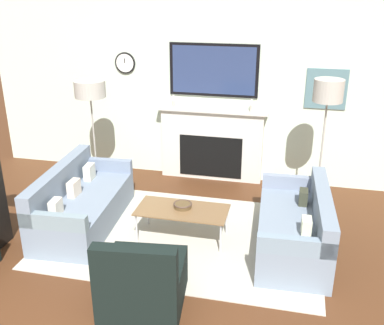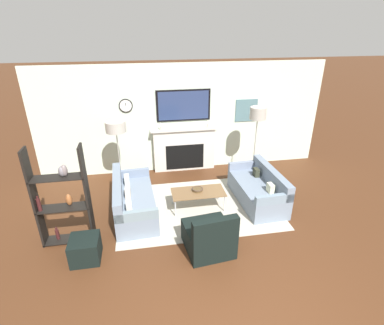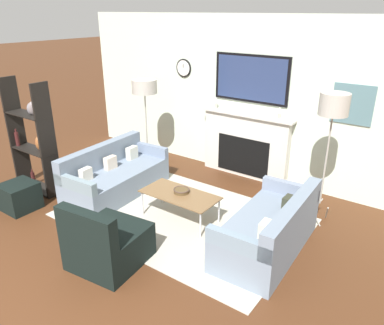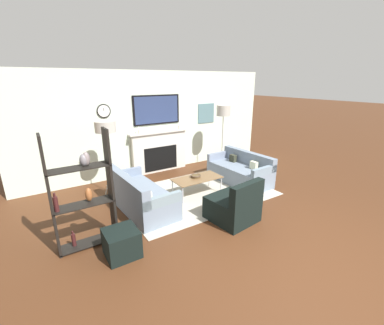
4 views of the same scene
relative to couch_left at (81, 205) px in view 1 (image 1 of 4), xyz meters
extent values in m
cube|color=silver|center=(1.34, 1.95, 1.07)|extent=(7.21, 0.07, 2.70)
cube|color=beige|center=(1.34, 1.84, 0.27)|extent=(1.57, 0.16, 1.10)
cube|color=black|center=(1.34, 1.75, 0.11)|extent=(0.98, 0.01, 0.66)
cube|color=beige|center=(1.34, 1.82, 0.84)|extent=(1.69, 0.22, 0.04)
cylinder|color=#B2AD9E|center=(0.75, 1.79, 0.91)|extent=(0.04, 0.04, 0.10)
cylinder|color=white|center=(0.75, 1.79, 1.00)|extent=(0.03, 0.03, 0.09)
cylinder|color=#B2AD9E|center=(1.93, 1.79, 0.91)|extent=(0.04, 0.04, 0.10)
cylinder|color=white|center=(1.93, 1.79, 1.00)|extent=(0.03, 0.03, 0.09)
cube|color=black|center=(1.34, 1.90, 1.43)|extent=(1.33, 0.04, 0.77)
cube|color=navy|center=(1.34, 1.88, 1.43)|extent=(1.24, 0.01, 0.70)
cylinder|color=black|center=(-0.04, 1.90, 1.48)|extent=(0.32, 0.02, 0.32)
cylinder|color=silver|center=(-0.04, 1.89, 1.48)|extent=(0.28, 0.00, 0.28)
cube|color=black|center=(-0.04, 1.88, 1.51)|extent=(0.01, 0.00, 0.07)
cube|color=slate|center=(2.97, 1.91, 1.22)|extent=(0.57, 0.02, 0.57)
cube|color=#AEAA9B|center=(1.34, 0.00, -0.27)|extent=(3.29, 2.20, 0.01)
cube|color=slate|center=(0.05, 0.00, -0.07)|extent=(0.87, 1.79, 0.41)
cube|color=slate|center=(-0.26, -0.02, 0.31)|extent=(0.26, 1.75, 0.36)
cube|color=slate|center=(0.00, 0.82, 0.22)|extent=(0.78, 0.15, 0.18)
cube|color=slate|center=(0.09, -0.82, 0.22)|extent=(0.78, 0.15, 0.18)
cube|color=beige|center=(-0.10, 0.51, 0.23)|extent=(0.12, 0.21, 0.21)
cube|color=beige|center=(-0.07, 0.00, 0.23)|extent=(0.10, 0.20, 0.20)
cube|color=beige|center=(-0.04, -0.52, 0.22)|extent=(0.11, 0.19, 0.19)
cube|color=slate|center=(2.64, 0.00, -0.06)|extent=(0.84, 1.65, 0.43)
cube|color=slate|center=(2.94, 0.02, 0.31)|extent=(0.23, 1.63, 0.31)
cube|color=slate|center=(2.67, -0.76, 0.24)|extent=(0.77, 0.13, 0.18)
cube|color=gray|center=(2.61, 0.76, 0.24)|extent=(0.77, 0.13, 0.18)
cube|color=beige|center=(2.77, -0.35, 0.24)|extent=(0.11, 0.19, 0.18)
cube|color=#303325|center=(2.74, 0.36, 0.24)|extent=(0.10, 0.18, 0.18)
cube|color=black|center=(1.27, -1.29, -0.06)|extent=(0.84, 0.86, 0.43)
cube|color=black|center=(1.31, -1.61, 0.35)|extent=(0.76, 0.23, 0.39)
cube|color=brown|center=(1.34, -0.04, 0.11)|extent=(1.09, 0.53, 0.02)
cylinder|color=#B7B7BC|center=(0.84, -0.27, -0.09)|extent=(0.02, 0.02, 0.38)
cylinder|color=#B7B7BC|center=(1.85, -0.27, -0.09)|extent=(0.02, 0.02, 0.38)
cylinder|color=#B7B7BC|center=(0.84, 0.18, -0.09)|extent=(0.02, 0.02, 0.38)
cylinder|color=#B7B7BC|center=(1.85, 0.18, -0.09)|extent=(0.02, 0.02, 0.38)
cylinder|color=brown|center=(1.34, 0.01, 0.14)|extent=(0.22, 0.22, 0.05)
torus|color=#46342A|center=(1.34, 0.01, 0.16)|extent=(0.23, 0.23, 0.02)
cylinder|color=#9E998E|center=(-0.15, 1.09, -0.15)|extent=(0.09, 0.23, 0.27)
cylinder|color=#9E998E|center=(-0.33, 1.13, -0.15)|extent=(0.17, 0.19, 0.27)
cylinder|color=#9E998E|center=(-0.28, 0.95, -0.15)|extent=(0.23, 0.07, 0.27)
cylinder|color=#9E998E|center=(-0.25, 1.06, 0.55)|extent=(0.02, 0.02, 1.16)
cylinder|color=#B2ADA3|center=(-0.25, 1.06, 1.25)|extent=(0.43, 0.43, 0.23)
cylinder|color=#9E998E|center=(3.04, 1.09, -0.14)|extent=(0.09, 0.23, 0.29)
cylinder|color=#9E998E|center=(2.86, 1.13, -0.14)|extent=(0.17, 0.19, 0.29)
cylinder|color=#9E998E|center=(2.91, 0.95, -0.14)|extent=(0.23, 0.07, 0.29)
cylinder|color=#9E998E|center=(2.94, 1.06, 0.62)|extent=(0.02, 0.02, 1.25)
cylinder|color=#B2ADA3|center=(2.94, 1.06, 1.39)|extent=(0.37, 0.37, 0.28)
camera|label=1|loc=(2.52, -4.64, 2.62)|focal=42.00mm
camera|label=2|loc=(0.30, -5.24, 3.27)|focal=28.00mm
camera|label=3|loc=(4.18, -3.68, 2.48)|focal=35.00mm
camera|label=4|loc=(-1.62, -4.43, 2.19)|focal=24.00mm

